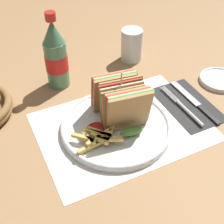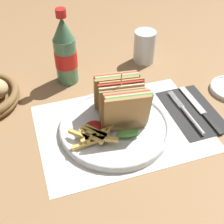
# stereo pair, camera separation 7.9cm
# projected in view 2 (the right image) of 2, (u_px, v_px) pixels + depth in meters

# --- Properties ---
(ground_plane) EXTENTS (4.00, 4.00, 0.00)m
(ground_plane) POSITION_uv_depth(u_px,v_px,m) (124.00, 127.00, 0.81)
(ground_plane) COLOR #9E754C
(placemat) EXTENTS (0.43, 0.31, 0.00)m
(placemat) POSITION_uv_depth(u_px,v_px,m) (122.00, 127.00, 0.81)
(placemat) COLOR silver
(placemat) RESTS_ON ground_plane
(plate_main) EXTENTS (0.28, 0.28, 0.02)m
(plate_main) POSITION_uv_depth(u_px,v_px,m) (114.00, 126.00, 0.80)
(plate_main) COLOR white
(plate_main) RESTS_ON ground_plane
(club_sandwich) EXTENTS (0.12, 0.16, 0.15)m
(club_sandwich) POSITION_uv_depth(u_px,v_px,m) (121.00, 103.00, 0.77)
(club_sandwich) COLOR tan
(club_sandwich) RESTS_ON plate_main
(fries_pile) EXTENTS (0.12, 0.08, 0.02)m
(fries_pile) POSITION_uv_depth(u_px,v_px,m) (94.00, 136.00, 0.74)
(fries_pile) COLOR #E0B756
(fries_pile) RESTS_ON plate_main
(ketchup_blob) EXTENTS (0.05, 0.04, 0.02)m
(ketchup_blob) POSITION_uv_depth(u_px,v_px,m) (94.00, 128.00, 0.77)
(ketchup_blob) COLOR maroon
(ketchup_blob) RESTS_ON plate_main
(napkin) EXTENTS (0.13, 0.21, 0.00)m
(napkin) POSITION_uv_depth(u_px,v_px,m) (192.00, 111.00, 0.85)
(napkin) COLOR #2D2D2D
(napkin) RESTS_ON ground_plane
(fork) EXTENTS (0.02, 0.18, 0.01)m
(fork) POSITION_uv_depth(u_px,v_px,m) (189.00, 116.00, 0.83)
(fork) COLOR silver
(fork) RESTS_ON napkin
(knife) EXTENTS (0.02, 0.21, 0.00)m
(knife) POSITION_uv_depth(u_px,v_px,m) (200.00, 109.00, 0.85)
(knife) COLOR black
(knife) RESTS_ON napkin
(coke_bottle_near) EXTENTS (0.07, 0.07, 0.23)m
(coke_bottle_near) POSITION_uv_depth(u_px,v_px,m) (65.00, 52.00, 0.90)
(coke_bottle_near) COLOR #4C7F5B
(coke_bottle_near) RESTS_ON ground_plane
(glass_near) EXTENTS (0.07, 0.07, 0.11)m
(glass_near) POSITION_uv_depth(u_px,v_px,m) (144.00, 47.00, 1.01)
(glass_near) COLOR silver
(glass_near) RESTS_ON ground_plane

